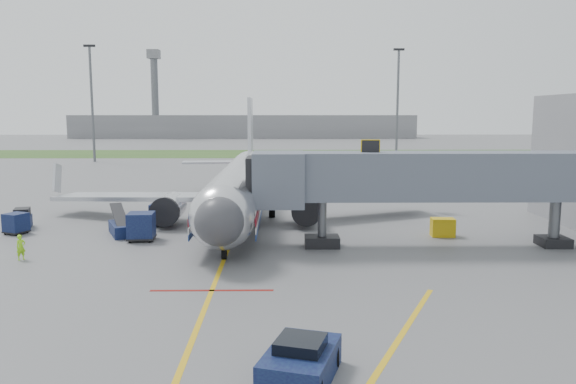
{
  "coord_description": "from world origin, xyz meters",
  "views": [
    {
      "loc": [
        3.4,
        -30.32,
        8.51
      ],
      "look_at": [
        3.84,
        7.63,
        3.2
      ],
      "focal_mm": 35.0,
      "sensor_mm": 36.0,
      "label": 1
    }
  ],
  "objects_px": {
    "pushback_tug": "(301,362)",
    "ramp_worker": "(21,247)",
    "baggage_tug": "(23,219)",
    "airliner": "(240,186)",
    "belt_loader": "(121,228)"
  },
  "relations": [
    {
      "from": "pushback_tug",
      "to": "ramp_worker",
      "type": "height_order",
      "value": "ramp_worker"
    },
    {
      "from": "pushback_tug",
      "to": "ramp_worker",
      "type": "bearing_deg",
      "value": 136.43
    },
    {
      "from": "baggage_tug",
      "to": "ramp_worker",
      "type": "relative_size",
      "value": 1.6
    },
    {
      "from": "baggage_tug",
      "to": "ramp_worker",
      "type": "distance_m",
      "value": 10.08
    },
    {
      "from": "airliner",
      "to": "belt_loader",
      "type": "xyz_separation_m",
      "value": [
        -8.0,
        -6.47,
        -2.16
      ]
    },
    {
      "from": "pushback_tug",
      "to": "baggage_tug",
      "type": "xyz_separation_m",
      "value": [
        -19.99,
        24.32,
        0.09
      ]
    },
    {
      "from": "pushback_tug",
      "to": "baggage_tug",
      "type": "bearing_deg",
      "value": 129.42
    },
    {
      "from": "ramp_worker",
      "to": "belt_loader",
      "type": "bearing_deg",
      "value": 11.31
    },
    {
      "from": "airliner",
      "to": "baggage_tug",
      "type": "bearing_deg",
      "value": -165.49
    },
    {
      "from": "baggage_tug",
      "to": "belt_loader",
      "type": "height_order",
      "value": "belt_loader"
    },
    {
      "from": "pushback_tug",
      "to": "belt_loader",
      "type": "distance_m",
      "value": 25.04
    },
    {
      "from": "airliner",
      "to": "pushback_tug",
      "type": "bearing_deg",
      "value": -82.01
    },
    {
      "from": "airliner",
      "to": "ramp_worker",
      "type": "height_order",
      "value": "airliner"
    },
    {
      "from": "baggage_tug",
      "to": "ramp_worker",
      "type": "height_order",
      "value": "baggage_tug"
    },
    {
      "from": "pushback_tug",
      "to": "baggage_tug",
      "type": "distance_m",
      "value": 31.48
    }
  ]
}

